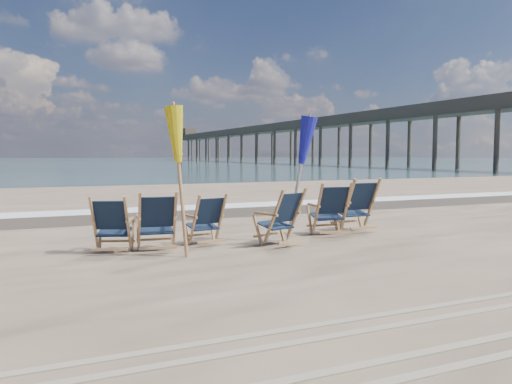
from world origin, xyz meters
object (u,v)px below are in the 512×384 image
beach_chair_3 (297,216)px  fishing_pier (288,137)px  umbrella_blue (298,146)px  beach_chair_5 (372,205)px  umbrella_yellow (180,143)px  beach_chair_2 (221,219)px  beach_chair_0 (128,225)px  beach_chair_1 (175,221)px  beach_chair_4 (346,209)px

beach_chair_3 → fishing_pier: 81.65m
beach_chair_3 → umbrella_blue: (0.16, 0.27, 1.23)m
beach_chair_5 → umbrella_yellow: umbrella_yellow is taller
beach_chair_2 → beach_chair_3: size_ratio=0.91×
beach_chair_0 → beach_chair_5: (5.00, 0.36, 0.09)m
umbrella_yellow → fishing_pier: (39.64, 72.65, 2.89)m
beach_chair_1 → umbrella_yellow: bearing=95.1°
beach_chair_1 → beach_chair_5: 4.29m
beach_chair_1 → beach_chair_4: 3.47m
beach_chair_2 → beach_chair_4: 2.54m
beach_chair_3 → beach_chair_1: bearing=-24.6°
beach_chair_1 → umbrella_blue: size_ratio=0.44×
beach_chair_0 → umbrella_yellow: (0.72, -0.54, 1.29)m
beach_chair_1 → umbrella_yellow: 1.33m
beach_chair_1 → beach_chair_2: size_ratio=1.10×
fishing_pier → beach_chair_2: bearing=-118.3°
beach_chair_1 → umbrella_yellow: (-0.01, -0.43, 1.26)m
umbrella_blue → beach_chair_2: bearing=169.1°
umbrella_yellow → beach_chair_0: bearing=143.0°
beach_chair_0 → beach_chair_1: bearing=-167.5°
umbrella_blue → fishing_pier: bearing=62.6°
beach_chair_5 → umbrella_yellow: size_ratio=0.49×
beach_chair_5 → beach_chair_0: bearing=1.6°
beach_chair_1 → beach_chair_5: size_ratio=0.90×
beach_chair_3 → umbrella_yellow: (-2.15, -0.23, 1.26)m
beach_chair_5 → fishing_pier: fishing_pier is taller
beach_chair_0 → fishing_pier: 82.74m
beach_chair_3 → beach_chair_4: bearing=178.3°
beach_chair_2 → beach_chair_3: (1.22, -0.54, 0.05)m
umbrella_yellow → umbrella_blue: 2.37m
beach_chair_3 → fishing_pier: (37.49, 72.41, 4.15)m
beach_chair_4 → beach_chair_5: size_ratio=0.95×
beach_chair_5 → umbrella_blue: bearing=8.8°
umbrella_blue → beach_chair_0: bearing=179.3°
beach_chair_2 → umbrella_blue: umbrella_blue is taller
umbrella_blue → beach_chair_1: bearing=-178.0°
beach_chair_0 → beach_chair_2: (1.66, 0.23, -0.02)m
beach_chair_1 → umbrella_yellow: umbrella_yellow is taller
beach_chair_1 → fishing_pier: 82.48m
beach_chair_3 → beach_chair_5: beach_chair_5 is taller
beach_chair_5 → fishing_pier: 80.09m
beach_chair_1 → beach_chair_3: size_ratio=0.99×
umbrella_yellow → beach_chair_4: bearing=10.7°
beach_chair_5 → umbrella_yellow: 4.53m
beach_chair_4 → beach_chair_5: beach_chair_5 is taller
beach_chair_1 → beach_chair_2: (0.92, 0.34, -0.04)m
beach_chair_4 → beach_chair_2: bearing=5.8°
beach_chair_1 → beach_chair_4: size_ratio=0.95×
beach_chair_1 → beach_chair_5: bearing=-167.0°
beach_chair_0 → beach_chair_2: size_ratio=1.03×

